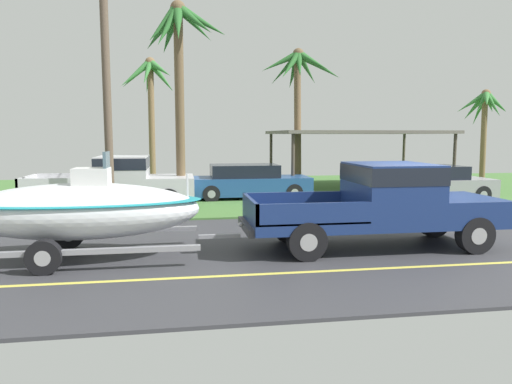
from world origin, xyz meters
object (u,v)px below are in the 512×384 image
Objects in this scene: carport_awning at (356,133)px; palm_tree_near_left at (299,79)px; boat_on_trailer at (80,210)px; palm_tree_near_right at (151,86)px; parked_sedan_near at (433,184)px; pickup_truck_towing at (389,201)px; palm_tree_mid at (178,44)px; palm_tree_far_left at (485,109)px; parked_pickup_background at (123,180)px; parked_sedan_far at (249,182)px; utility_pole at (106,82)px.

carport_awning is 1.20× the size of palm_tree_near_left.
palm_tree_near_right is (0.67, 14.59, 3.96)m from boat_on_trailer.
parked_sedan_near is 7.43m from palm_tree_near_left.
pickup_truck_towing is 0.84× the size of palm_tree_mid.
palm_tree_far_left is at bearing 23.83° from palm_tree_mid.
parked_pickup_background is at bearing -155.67° from carport_awning.
palm_tree_mid reaches higher than palm_tree_near_left.
parked_pickup_background reaches higher than parked_sedan_near.
boat_on_trailer is 8.41m from palm_tree_mid.
parked_pickup_background is at bearing -157.57° from parked_sedan_far.
pickup_truck_towing is 11.89m from carport_awning.
utility_pole reaches higher than parked_pickup_background.
parked_pickup_background is 1.22× the size of parked_sedan_far.
parked_sedan_far is (4.73, 8.59, -0.34)m from boat_on_trailer.
palm_tree_near_right is at bearing 124.05° from parked_sedan_far.
boat_on_trailer is 5.72m from utility_pole.
boat_on_trailer is 6.67m from parked_pickup_background.
palm_tree_mid is at bearing -156.17° from palm_tree_far_left.
palm_tree_far_left is (12.05, 14.10, 2.90)m from pickup_truck_towing.
parked_pickup_background is 1.14× the size of palm_tree_far_left.
parked_sedan_far is at bearing 102.80° from pickup_truck_towing.
palm_tree_mid is (-8.16, -4.51, 3.00)m from carport_awning.
palm_tree_near_left is at bearing -28.08° from palm_tree_near_right.
boat_on_trailer is at bearing -92.63° from palm_tree_near_right.
palm_tree_mid is at bearing -141.20° from palm_tree_near_left.
parked_sedan_near is at bearing -72.12° from carport_awning.
parked_sedan_far is (4.65, 1.92, -0.35)m from parked_pickup_background.
utility_pole is (-4.80, -3.78, 3.43)m from parked_sedan_far.
parked_sedan_near is at bearing 0.64° from parked_pickup_background.
parked_sedan_near is 0.56× the size of carport_awning.
palm_tree_near_left reaches higher than carport_awning.
palm_tree_near_right is at bearing 87.37° from boat_on_trailer.
utility_pole is at bearing -94.44° from parked_pickup_background.
parked_pickup_background is at bearing -178.00° from palm_tree_mid.
utility_pole reaches higher than palm_tree_near_left.
utility_pole is (-0.74, -9.79, -0.87)m from palm_tree_near_right.
parked_pickup_background is at bearing -179.36° from parked_sedan_near.
palm_tree_near_left is at bearing -164.81° from palm_tree_far_left.
parked_sedan_near and parked_sedan_far have the same top height.
carport_awning is 12.21m from utility_pole.
parked_sedan_far is at bearing 34.57° from palm_tree_mid.
utility_pole is (-0.14, -1.86, 3.08)m from parked_pickup_background.
pickup_truck_towing is 6.68m from boat_on_trailer.
boat_on_trailer is 1.18× the size of palm_tree_far_left.
boat_on_trailer is 0.78× the size of carport_awning.
boat_on_trailer is 23.63m from palm_tree_far_left.
carport_awning is (3.53, 11.25, 1.57)m from pickup_truck_towing.
palm_tree_near_left is (-4.27, 4.23, 4.37)m from parked_sedan_near.
palm_tree_near_left is 1.00× the size of palm_tree_near_right.
palm_tree_near_right is 8.00m from palm_tree_mid.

